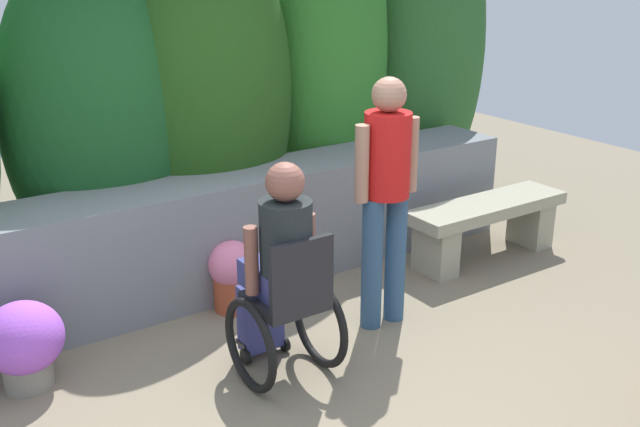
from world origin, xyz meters
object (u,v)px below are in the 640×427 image
(person_in_wheelchair, at_px, (282,279))
(flower_pot_red_accent, at_px, (24,343))
(person_standing_companion, at_px, (386,187))
(stone_bench, at_px, (486,221))
(flower_pot_terracotta_by_wall, at_px, (233,273))

(person_in_wheelchair, relative_size, flower_pot_red_accent, 2.53)
(person_standing_companion, xyz_separation_m, flower_pot_red_accent, (-2.20, 0.54, -0.69))
(flower_pot_red_accent, bearing_deg, stone_bench, -2.23)
(person_standing_companion, relative_size, flower_pot_red_accent, 3.18)
(stone_bench, distance_m, flower_pot_red_accent, 3.59)
(person_in_wheelchair, distance_m, flower_pot_terracotta_by_wall, 0.99)
(stone_bench, relative_size, flower_pot_red_accent, 2.75)
(stone_bench, bearing_deg, person_in_wheelchair, -168.76)
(flower_pot_terracotta_by_wall, bearing_deg, person_standing_companion, -44.55)
(stone_bench, xyz_separation_m, flower_pot_terracotta_by_wall, (-2.14, 0.34, -0.05))
(person_standing_companion, distance_m, flower_pot_red_accent, 2.37)
(stone_bench, distance_m, flower_pot_terracotta_by_wall, 2.17)
(stone_bench, xyz_separation_m, person_standing_companion, (-1.39, -0.40, 0.65))
(person_in_wheelchair, bearing_deg, person_standing_companion, 21.94)
(person_standing_companion, bearing_deg, flower_pot_terracotta_by_wall, 149.43)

